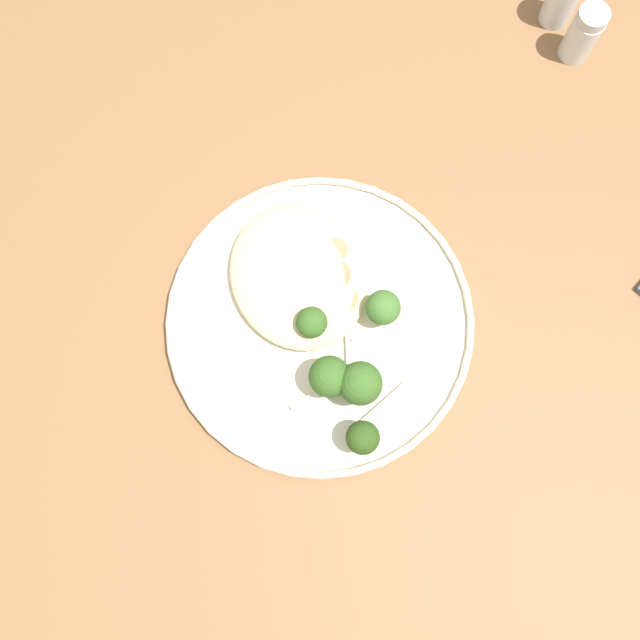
# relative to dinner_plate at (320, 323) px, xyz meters

# --- Properties ---
(ground) EXTENTS (6.00, 6.00, 0.00)m
(ground) POSITION_rel_dinner_plate_xyz_m (0.05, -0.05, -0.75)
(ground) COLOR #47423D
(wooden_dining_table) EXTENTS (1.40, 1.00, 0.74)m
(wooden_dining_table) POSITION_rel_dinner_plate_xyz_m (0.05, -0.05, -0.09)
(wooden_dining_table) COLOR brown
(wooden_dining_table) RESTS_ON ground
(dinner_plate) EXTENTS (0.29, 0.29, 0.02)m
(dinner_plate) POSITION_rel_dinner_plate_xyz_m (0.00, 0.00, 0.00)
(dinner_plate) COLOR beige
(dinner_plate) RESTS_ON wooden_dining_table
(noodle_bed) EXTENTS (0.15, 0.13, 0.02)m
(noodle_bed) POSITION_rel_dinner_plate_xyz_m (0.05, 0.00, 0.01)
(noodle_bed) COLOR beige
(noodle_bed) RESTS_ON dinner_plate
(seared_scallop_right_edge) EXTENTS (0.04, 0.04, 0.02)m
(seared_scallop_right_edge) POSITION_rel_dinner_plate_xyz_m (0.05, 0.00, 0.01)
(seared_scallop_right_edge) COLOR beige
(seared_scallop_right_edge) RESTS_ON dinner_plate
(seared_scallop_tiny_bay) EXTENTS (0.03, 0.03, 0.01)m
(seared_scallop_tiny_bay) POSITION_rel_dinner_plate_xyz_m (0.07, 0.01, 0.01)
(seared_scallop_tiny_bay) COLOR #E5C689
(seared_scallop_tiny_bay) RESTS_ON dinner_plate
(seared_scallop_half_hidden) EXTENTS (0.03, 0.03, 0.01)m
(seared_scallop_half_hidden) POSITION_rel_dinner_plate_xyz_m (0.01, -0.03, 0.01)
(seared_scallop_half_hidden) COLOR #E5C689
(seared_scallop_half_hidden) RESTS_ON dinner_plate
(seared_scallop_left_edge) EXTENTS (0.03, 0.03, 0.01)m
(seared_scallop_left_edge) POSITION_rel_dinner_plate_xyz_m (0.03, 0.02, 0.01)
(seared_scallop_left_edge) COLOR beige
(seared_scallop_left_edge) RESTS_ON dinner_plate
(seared_scallop_large_seared) EXTENTS (0.03, 0.03, 0.02)m
(seared_scallop_large_seared) POSITION_rel_dinner_plate_xyz_m (0.03, -0.03, 0.01)
(seared_scallop_large_seared) COLOR #DBB77A
(seared_scallop_large_seared) RESTS_ON dinner_plate
(seared_scallop_front_small) EXTENTS (0.02, 0.02, 0.02)m
(seared_scallop_front_small) POSITION_rel_dinner_plate_xyz_m (0.05, -0.04, 0.01)
(seared_scallop_front_small) COLOR #E5C689
(seared_scallop_front_small) RESTS_ON dinner_plate
(seared_scallop_center_golden) EXTENTS (0.03, 0.03, 0.02)m
(seared_scallop_center_golden) POSITION_rel_dinner_plate_xyz_m (0.01, 0.01, 0.01)
(seared_scallop_center_golden) COLOR #DBB77A
(seared_scallop_center_golden) RESTS_ON dinner_plate
(broccoli_floret_right_tilted) EXTENTS (0.04, 0.04, 0.06)m
(broccoli_floret_right_tilted) POSITION_rel_dinner_plate_xyz_m (-0.07, -0.01, 0.04)
(broccoli_floret_right_tilted) COLOR #89A356
(broccoli_floret_right_tilted) RESTS_ON dinner_plate
(broccoli_floret_left_leaning) EXTENTS (0.03, 0.03, 0.04)m
(broccoli_floret_left_leaning) POSITION_rel_dinner_plate_xyz_m (-0.02, -0.06, 0.03)
(broccoli_floret_left_leaning) COLOR #7A994C
(broccoli_floret_left_leaning) RESTS_ON dinner_plate
(broccoli_floret_front_edge) EXTENTS (0.03, 0.03, 0.05)m
(broccoli_floret_front_edge) POSITION_rel_dinner_plate_xyz_m (-0.12, 0.01, 0.03)
(broccoli_floret_front_edge) COLOR #7A994C
(broccoli_floret_front_edge) RESTS_ON dinner_plate
(broccoli_floret_near_rim) EXTENTS (0.03, 0.03, 0.04)m
(broccoli_floret_near_rim) POSITION_rel_dinner_plate_xyz_m (-0.00, 0.01, 0.03)
(broccoli_floret_near_rim) COLOR #7A994C
(broccoli_floret_near_rim) RESTS_ON dinner_plate
(broccoli_floret_beside_noodles) EXTENTS (0.04, 0.04, 0.06)m
(broccoli_floret_beside_noodles) POSITION_rel_dinner_plate_xyz_m (-0.06, 0.01, 0.04)
(broccoli_floret_beside_noodles) COLOR #89A356
(broccoli_floret_beside_noodles) RESTS_ON dinner_plate
(onion_sliver_long_sliver) EXTENTS (0.01, 0.05, 0.00)m
(onion_sliver_long_sliver) POSITION_rel_dinner_plate_xyz_m (-0.06, 0.03, 0.01)
(onion_sliver_long_sliver) COLOR silver
(onion_sliver_long_sliver) RESTS_ON dinner_plate
(onion_sliver_curled_piece) EXTENTS (0.02, 0.05, 0.00)m
(onion_sliver_curled_piece) POSITION_rel_dinner_plate_xyz_m (-0.04, -0.04, 0.01)
(onion_sliver_curled_piece) COLOR silver
(onion_sliver_curled_piece) RESTS_ON dinner_plate
(onion_sliver_short_strip) EXTENTS (0.06, 0.03, 0.00)m
(onion_sliver_short_strip) POSITION_rel_dinner_plate_xyz_m (-0.05, -0.01, 0.01)
(onion_sliver_short_strip) COLOR silver
(onion_sliver_short_strip) RESTS_ON dinner_plate
(onion_sliver_pale_crescent) EXTENTS (0.02, 0.06, 0.00)m
(onion_sliver_pale_crescent) POSITION_rel_dinner_plate_xyz_m (-0.09, -0.02, 0.01)
(onion_sliver_pale_crescent) COLOR silver
(onion_sliver_pale_crescent) RESTS_ON dinner_plate
(salt_shaker) EXTENTS (0.03, 0.03, 0.07)m
(salt_shaker) POSITION_rel_dinner_plate_xyz_m (0.16, -0.35, 0.02)
(salt_shaker) COLOR white
(salt_shaker) RESTS_ON wooden_dining_table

